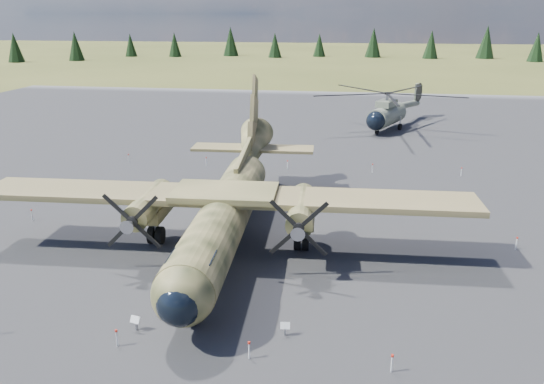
# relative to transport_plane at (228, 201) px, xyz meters

# --- Properties ---
(ground) EXTENTS (500.00, 500.00, 0.00)m
(ground) POSITION_rel_transport_plane_xyz_m (1.60, 1.69, -2.88)
(ground) COLOR brown
(ground) RESTS_ON ground
(apron) EXTENTS (120.00, 120.00, 0.04)m
(apron) POSITION_rel_transport_plane_xyz_m (1.60, 11.69, -2.88)
(apron) COLOR #555559
(apron) RESTS_ON ground
(transport_plane) EXTENTS (30.38, 27.59, 10.02)m
(transport_plane) POSITION_rel_transport_plane_xyz_m (0.00, 0.00, 0.00)
(transport_plane) COLOR #363A1F
(transport_plane) RESTS_ON ground
(helicopter_near) EXTENTS (25.34, 25.34, 4.88)m
(helicopter_near) POSITION_rel_transport_plane_xyz_m (11.88, 37.28, 0.58)
(helicopter_near) COLOR gray
(helicopter_near) RESTS_ON ground
(info_placard_left) EXTENTS (0.52, 0.31, 0.76)m
(info_placard_left) POSITION_rel_transport_plane_xyz_m (-2.07, -10.49, -2.37)
(info_placard_left) COLOR gray
(info_placard_left) RESTS_ON ground
(info_placard_right) EXTENTS (0.46, 0.23, 0.70)m
(info_placard_right) POSITION_rel_transport_plane_xyz_m (4.91, -9.87, -2.42)
(info_placard_right) COLOR gray
(info_placard_right) RESTS_ON ground
(barrier_fence) EXTENTS (33.12, 29.62, 0.85)m
(barrier_fence) POSITION_rel_transport_plane_xyz_m (1.13, 1.61, -2.37)
(barrier_fence) COLOR silver
(barrier_fence) RESTS_ON ground
(treeline) EXTENTS (331.01, 328.14, 10.93)m
(treeline) POSITION_rel_transport_plane_xyz_m (-1.93, -7.74, 1.85)
(treeline) COLOR black
(treeline) RESTS_ON ground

